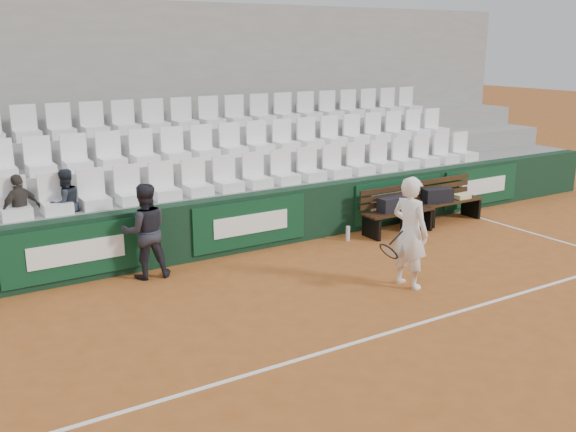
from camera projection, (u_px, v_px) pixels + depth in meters
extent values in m
plane|color=#A15524|center=(406.00, 328.00, 8.32)|extent=(80.00, 80.00, 0.00)
cube|color=white|center=(406.00, 328.00, 8.32)|extent=(18.00, 0.06, 0.01)
cube|color=black|center=(256.00, 221.00, 11.47)|extent=(18.00, 0.30, 1.00)
cube|color=#0C381E|center=(76.00, 252.00, 9.70)|extent=(2.20, 0.04, 0.82)
cube|color=#0C381E|center=(251.00, 223.00, 11.23)|extent=(2.20, 0.04, 0.82)
cube|color=#0C381E|center=(398.00, 199.00, 12.95)|extent=(2.20, 0.04, 0.82)
cube|color=#0C381E|center=(481.00, 186.00, 14.17)|extent=(2.20, 0.04, 0.82)
cube|color=gray|center=(240.00, 213.00, 11.99)|extent=(18.00, 0.95, 1.00)
cube|color=gray|center=(217.00, 192.00, 12.71)|extent=(18.00, 0.95, 1.45)
cube|color=gray|center=(197.00, 173.00, 13.43)|extent=(18.00, 0.95, 1.90)
cube|color=gray|center=(183.00, 110.00, 13.62)|extent=(18.00, 0.30, 4.40)
cube|color=white|center=(243.00, 172.00, 11.63)|extent=(11.90, 0.44, 0.63)
cube|color=white|center=(220.00, 141.00, 12.29)|extent=(11.90, 0.44, 0.63)
cube|color=silver|center=(199.00, 113.00, 12.95)|extent=(11.90, 0.44, 0.63)
cube|color=black|center=(398.00, 222.00, 12.42)|extent=(1.50, 0.56, 0.45)
cube|color=#352110|center=(449.00, 210.00, 13.27)|extent=(1.50, 0.56, 0.45)
cube|color=black|center=(393.00, 204.00, 12.32)|extent=(0.63, 0.28, 0.27)
cube|color=black|center=(437.00, 195.00, 13.00)|extent=(0.65, 0.41, 0.28)
cube|color=beige|center=(462.00, 196.00, 13.33)|extent=(0.33, 0.24, 0.09)
cube|color=black|center=(413.00, 222.00, 12.70)|extent=(0.47, 0.31, 0.28)
cylinder|color=silver|center=(348.00, 233.00, 11.96)|extent=(0.08, 0.08, 0.28)
cylinder|color=silver|center=(431.00, 220.00, 12.90)|extent=(0.07, 0.07, 0.25)
imported|color=white|center=(410.00, 232.00, 9.54)|extent=(0.51, 0.68, 1.70)
torus|color=black|center=(389.00, 251.00, 9.40)|extent=(0.19, 0.30, 0.26)
cylinder|color=black|center=(396.00, 238.00, 9.42)|extent=(0.26, 0.03, 0.20)
imported|color=#212129|center=(145.00, 231.00, 9.94)|extent=(0.82, 0.69, 1.51)
imported|color=#352F2A|center=(17.00, 181.00, 9.67)|extent=(0.71, 0.51, 1.12)
imported|color=#1E242E|center=(63.00, 176.00, 10.01)|extent=(0.65, 0.57, 1.13)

